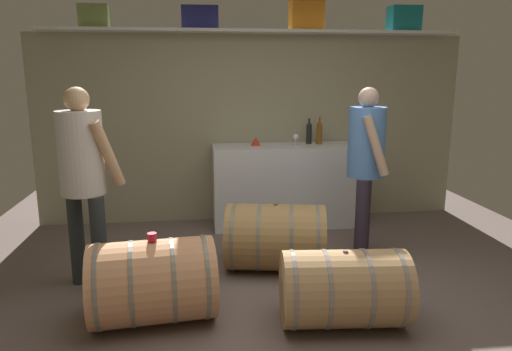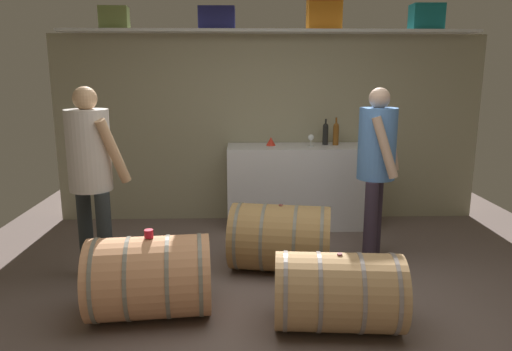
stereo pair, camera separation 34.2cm
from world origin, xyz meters
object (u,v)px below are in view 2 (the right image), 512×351
Objects in this scene: wine_bottle_dark at (325,133)px; winemaker_pouring at (91,165)px; wine_barrel_flank at (338,292)px; toolcase_olive at (114,18)px; wine_glass at (311,138)px; wine_bottle_amber at (336,133)px; wine_barrel_far at (280,238)px; wine_barrel_near at (150,277)px; toolcase_orange at (324,14)px; visitor_tasting at (377,157)px; toolcase_navy at (217,18)px; tasting_cup at (149,234)px; toolcase_teal at (426,17)px; work_cabinet at (300,186)px; red_funnel at (271,141)px.

winemaker_pouring is (-2.22, -1.56, -0.06)m from wine_bottle_dark.
wine_barrel_flank is at bearing 17.70° from winemaker_pouring.
wine_glass is at bearing -9.62° from toolcase_olive.
wine_barrel_far is at bearing -118.66° from wine_bottle_amber.
wine_glass is 1.52m from wine_barrel_far.
toolcase_orange is at bearing 49.12° from wine_barrel_near.
wine_glass reaches higher than wine_barrel_near.
visitor_tasting is (0.59, 1.26, 0.72)m from wine_barrel_flank.
wine_glass is at bearing 81.35° from wine_barrel_far.
toolcase_navy is 6.20× the size of tasting_cup.
toolcase_teal is at bearing 65.41° from wine_barrel_flank.
wine_bottle_dark is (0.30, 0.10, 0.60)m from work_cabinet.
tasting_cup is at bearing -129.03° from wine_bottle_amber.
winemaker_pouring reaches higher than wine_bottle_dark.
wine_glass is at bearing 54.79° from tasting_cup.
visitor_tasting is at bearing -38.54° from toolcase_navy.
wine_bottle_amber is at bearing 19.43° from wine_glass.
wine_barrel_near is 1.01× the size of wine_barrel_flank.
toolcase_orange reaches higher than work_cabinet.
toolcase_orange is 1.54m from red_funnel.
wine_barrel_flank is at bearing -117.92° from toolcase_teal.
wine_bottle_dark is at bearing -141.74° from visitor_tasting.
toolcase_orange is 1.95m from work_cabinet.
toolcase_orange is at bearing -140.92° from visitor_tasting.
wine_barrel_near is (-1.46, -2.06, -0.73)m from wine_glass.
wine_barrel_near is 0.57× the size of visitor_tasting.
toolcase_navy is 0.43× the size of wine_barrel_near.
visitor_tasting is (0.32, -1.26, -1.40)m from toolcase_orange.
work_cabinet is 2.48m from winemaker_pouring.
wine_barrel_flank is at bearing -97.11° from toolcase_orange.
tasting_cup reaches higher than wine_barrel_near.
wine_barrel_far is (-0.59, -1.49, -2.09)m from toolcase_orange.
work_cabinet is at bearing -171.53° from wine_bottle_amber.
wine_barrel_far is (-0.63, -1.39, -0.77)m from wine_bottle_dark.
toolcase_olive is at bearing 175.16° from red_funnel.
toolcase_teal is 3.57m from wine_barrel_flank.
toolcase_olive reaches higher than wine_bottle_dark.
wine_barrel_near is 1.36m from wine_barrel_flank.
work_cabinet is at bearing -170.76° from toolcase_teal.
tasting_cup reaches higher than wine_barrel_far.
wine_barrel_near is (-1.01, -2.14, -0.69)m from red_funnel.
wine_bottle_amber is 0.19× the size of winemaker_pouring.
toolcase_olive is 2.79m from wine_bottle_amber.
wine_glass is 1.26× the size of red_funnel.
toolcase_orange reaches higher than wine_barrel_near.
wine_bottle_amber is 2.29× the size of wine_glass.
toolcase_navy is 2.11m from work_cabinet.
toolcase_navy is at bearing -178.31° from toolcase_teal.
wine_bottle_dark is 2.14× the size of wine_glass.
toolcase_teal is 0.21× the size of winemaker_pouring.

